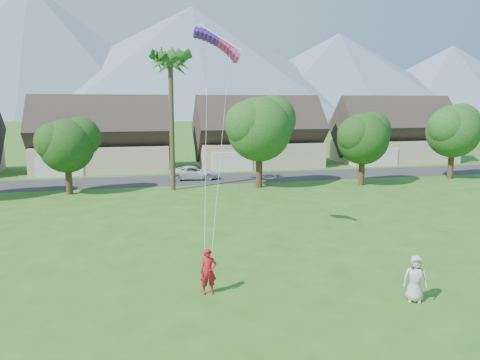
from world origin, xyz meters
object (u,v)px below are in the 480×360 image
object	(u,v)px
kite_flyer	(208,272)
watcher	(415,279)
parafoil_kite	(219,42)
parked_car	(194,173)

from	to	relation	value
kite_flyer	watcher	distance (m)	8.32
watcher	parafoil_kite	world-z (taller)	parafoil_kite
parafoil_kite	kite_flyer	bearing A→B (deg)	-93.17
parked_car	parafoil_kite	bearing A→B (deg)	-179.96
parafoil_kite	parked_car	bearing A→B (deg)	97.70
parked_car	watcher	bearing A→B (deg)	-167.84
watcher	parked_car	xyz separation A→B (m)	(-4.64, 32.23, -0.25)
kite_flyer	watcher	size ratio (longest dim) A/B	1.01
watcher	parked_car	size ratio (longest dim) A/B	0.38
kite_flyer	parafoil_kite	world-z (taller)	parafoil_kite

